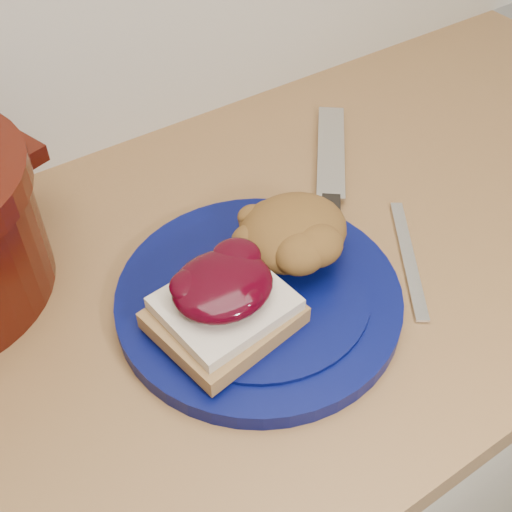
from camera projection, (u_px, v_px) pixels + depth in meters
base_cabinet at (217, 487)px, 1.03m from camera, size 4.00×0.60×0.86m
plate at (259, 298)px, 0.68m from camera, size 0.32×0.32×0.02m
sandwich at (224, 302)px, 0.61m from camera, size 0.14×0.13×0.06m
stuffing_mound at (293, 232)px, 0.68m from camera, size 0.13×0.11×0.06m
chef_knife at (331, 208)px, 0.78m from camera, size 0.23×0.27×0.02m
butter_knife at (408, 257)px, 0.73m from camera, size 0.12×0.16×0.00m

